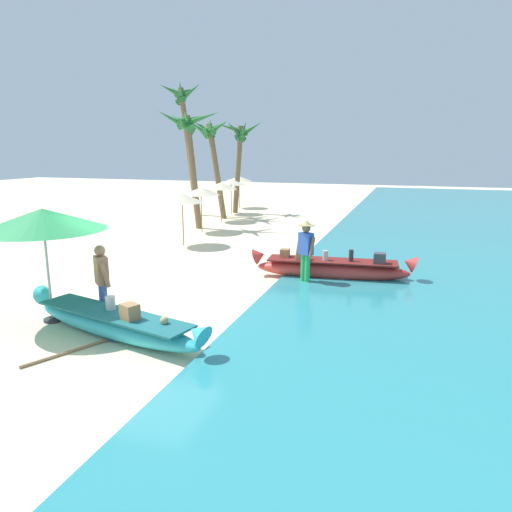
# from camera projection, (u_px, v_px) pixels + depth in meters

# --- Properties ---
(ground_plane) EXTENTS (80.00, 80.00, 0.00)m
(ground_plane) POSITION_uv_depth(u_px,v_px,m) (151.00, 312.00, 10.30)
(ground_plane) COLOR beige
(boat_cyan_foreground) EXTENTS (4.46, 1.67, 0.76)m
(boat_cyan_foreground) POSITION_uv_depth(u_px,v_px,m) (114.00, 323.00, 8.91)
(boat_cyan_foreground) COLOR #33B2BC
(boat_cyan_foreground) RESTS_ON ground
(boat_red_midground) EXTENTS (4.46, 1.16, 0.86)m
(boat_red_midground) POSITION_uv_depth(u_px,v_px,m) (332.00, 268.00, 12.82)
(boat_red_midground) COLOR red
(boat_red_midground) RESTS_ON ground
(person_vendor_hatted) EXTENTS (0.57, 0.46, 1.72)m
(person_vendor_hatted) POSITION_uv_depth(u_px,v_px,m) (306.00, 248.00, 12.17)
(person_vendor_hatted) COLOR green
(person_vendor_hatted) RESTS_ON ground
(person_tourist_customer) EXTENTS (0.54, 0.51, 1.59)m
(person_tourist_customer) POSITION_uv_depth(u_px,v_px,m) (102.00, 279.00, 9.65)
(person_tourist_customer) COLOR #3D5BA8
(person_tourist_customer) RESTS_ON ground
(patio_umbrella_large) EXTENTS (2.45, 2.45, 2.35)m
(patio_umbrella_large) POSITION_uv_depth(u_px,v_px,m) (43.00, 220.00, 9.30)
(patio_umbrella_large) COLOR #B7B7BC
(patio_umbrella_large) RESTS_ON ground
(parasol_row_0) EXTENTS (1.60, 1.60, 1.91)m
(parasol_row_0) POSITION_uv_depth(u_px,v_px,m) (182.00, 198.00, 17.07)
(parasol_row_0) COLOR #8E6B47
(parasol_row_0) RESTS_ON ground
(parasol_row_1) EXTENTS (1.60, 1.60, 1.91)m
(parasol_row_1) POSITION_uv_depth(u_px,v_px,m) (201.00, 191.00, 19.92)
(parasol_row_1) COLOR #8E6B47
(parasol_row_1) RESTS_ON ground
(parasol_row_2) EXTENTS (1.60, 1.60, 1.91)m
(parasol_row_2) POSITION_uv_depth(u_px,v_px,m) (221.00, 186.00, 22.86)
(parasol_row_2) COLOR #8E6B47
(parasol_row_2) RESTS_ON ground
(parasol_row_3) EXTENTS (1.60, 1.60, 1.91)m
(parasol_row_3) POSITION_uv_depth(u_px,v_px,m) (231.00, 182.00, 25.58)
(parasol_row_3) COLOR #8E6B47
(parasol_row_3) RESTS_ON ground
(parasol_row_4) EXTENTS (1.60, 1.60, 1.91)m
(parasol_row_4) POSITION_uv_depth(u_px,v_px,m) (239.00, 179.00, 28.23)
(parasol_row_4) COLOR #8E6B47
(parasol_row_4) RESTS_ON ground
(palm_tree_tall_inland) EXTENTS (2.41, 2.90, 5.05)m
(palm_tree_tall_inland) POSITION_uv_depth(u_px,v_px,m) (211.00, 139.00, 23.60)
(palm_tree_tall_inland) COLOR brown
(palm_tree_tall_inland) RESTS_ON ground
(palm_tree_leaning_seaward) EXTENTS (2.67, 2.18, 5.03)m
(palm_tree_leaning_seaward) POSITION_uv_depth(u_px,v_px,m) (241.00, 140.00, 25.42)
(palm_tree_leaning_seaward) COLOR brown
(palm_tree_leaning_seaward) RESTS_ON ground
(palm_tree_mid_cluster) EXTENTS (2.78, 2.61, 5.23)m
(palm_tree_mid_cluster) POSITION_uv_depth(u_px,v_px,m) (189.00, 133.00, 20.45)
(palm_tree_mid_cluster) COLOR brown
(palm_tree_mid_cluster) RESTS_ON ground
(palm_tree_far_behind) EXTENTS (2.28, 2.67, 6.91)m
(palm_tree_far_behind) POSITION_uv_depth(u_px,v_px,m) (184.00, 113.00, 24.49)
(palm_tree_far_behind) COLOR brown
(palm_tree_far_behind) RESTS_ON ground
(paddle) EXTENTS (0.94, 1.69, 0.05)m
(paddle) POSITION_uv_depth(u_px,v_px,m) (85.00, 347.00, 8.42)
(paddle) COLOR #8E6B47
(paddle) RESTS_ON ground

